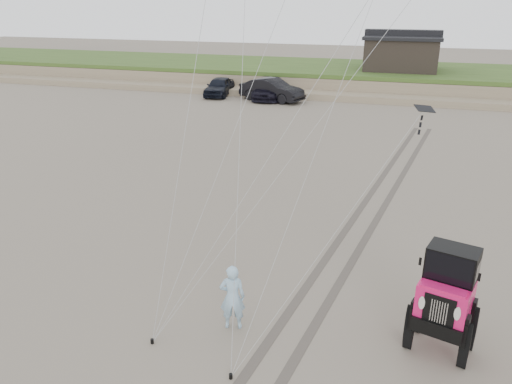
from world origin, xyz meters
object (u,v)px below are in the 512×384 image
at_px(truck_a, 219,87).
at_px(cabin, 401,52).
at_px(jeep, 443,312).
at_px(truck_c, 270,88).
at_px(truck_b, 272,90).
at_px(man, 232,297).

bearing_deg(truck_a, cabin, 22.95).
bearing_deg(jeep, truck_c, 128.72).
height_order(cabin, truck_b, cabin).
bearing_deg(man, truck_b, -92.66).
bearing_deg(truck_c, truck_b, -71.41).
distance_m(cabin, truck_b, 12.67).
xyz_separation_m(truck_a, jeep, (16.37, -28.54, 0.27)).
bearing_deg(truck_a, man, -73.38).
height_order(truck_a, truck_c, truck_c).
xyz_separation_m(cabin, truck_c, (-9.77, -7.27, -2.45)).
distance_m(truck_a, truck_b, 4.78).
bearing_deg(jeep, man, -157.06).
height_order(truck_a, jeep, jeep).
height_order(truck_c, jeep, jeep).
xyz_separation_m(truck_b, man, (6.83, -28.36, 0.00)).
height_order(truck_c, man, man).
relative_size(cabin, jeep, 1.17).
xyz_separation_m(cabin, man, (-2.51, -36.59, -2.38)).
bearing_deg(truck_b, man, -148.30).
relative_size(cabin, truck_c, 1.18).
bearing_deg(truck_b, truck_a, 98.83).
bearing_deg(man, cabin, -110.12).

